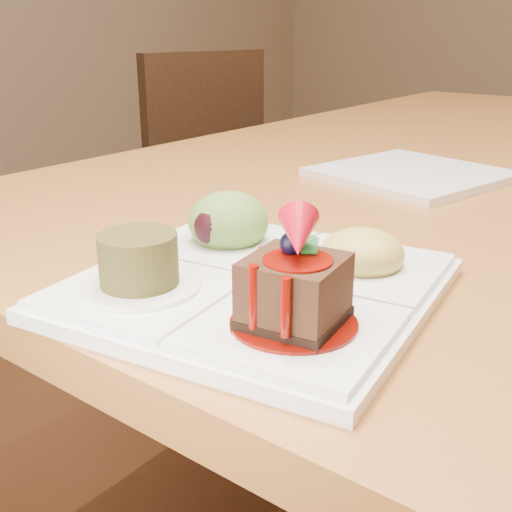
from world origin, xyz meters
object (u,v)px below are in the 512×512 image
Objects in this scene: chair_left at (228,197)px; second_plate at (411,174)px; dining_table at (486,188)px; sampler_plate at (256,270)px.

chair_left is 0.91m from second_plate.
dining_table is at bearing 86.08° from second_plate.
second_plate reaches higher than dining_table.
sampler_plate is 0.47m from second_plate.
chair_left is at bearing 148.24° from second_plate.
dining_table is 0.75m from sampler_plate.
chair_left is 3.88× the size of second_plate.
chair_left is (-0.76, 0.18, -0.18)m from dining_table.
dining_table is 0.80m from chair_left.
sampler_plate is at bearing 53.21° from chair_left.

